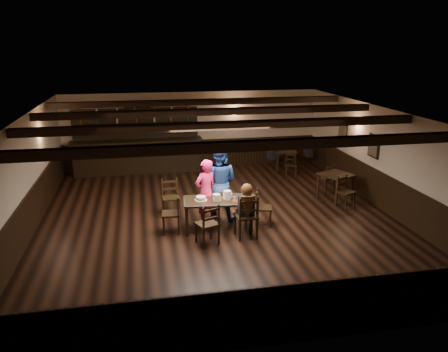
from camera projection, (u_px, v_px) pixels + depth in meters
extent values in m
plane|color=black|center=(218.00, 219.00, 11.21)|extent=(10.00, 10.00, 0.00)
cube|color=beige|center=(193.00, 130.00, 15.51)|extent=(9.00, 0.02, 2.70)
cube|color=beige|center=(281.00, 264.00, 6.13)|extent=(9.00, 0.02, 2.70)
cube|color=beige|center=(25.00, 178.00, 9.99)|extent=(0.02, 10.00, 2.70)
cube|color=beige|center=(384.00, 159.00, 11.64)|extent=(0.02, 10.00, 2.70)
cube|color=silver|center=(218.00, 114.00, 10.42)|extent=(9.00, 10.00, 0.02)
cube|color=black|center=(193.00, 154.00, 15.73)|extent=(9.00, 0.04, 1.00)
cube|color=black|center=(278.00, 315.00, 6.40)|extent=(9.00, 0.04, 1.00)
cube|color=black|center=(31.00, 213.00, 10.25)|extent=(0.04, 10.00, 1.00)
cube|color=black|center=(379.00, 189.00, 11.89)|extent=(0.04, 10.00, 1.00)
cube|color=black|center=(138.00, 118.00, 14.99)|extent=(0.90, 0.03, 1.00)
cube|color=black|center=(138.00, 118.00, 14.97)|extent=(0.80, 0.02, 0.90)
cube|color=black|center=(374.00, 146.00, 12.03)|extent=(0.03, 0.55, 0.65)
cube|color=#72664C|center=(373.00, 146.00, 12.03)|extent=(0.02, 0.45, 0.55)
cube|color=black|center=(343.00, 134.00, 13.83)|extent=(0.03, 0.55, 0.65)
cube|color=#72664C|center=(342.00, 134.00, 13.83)|extent=(0.02, 0.45, 0.55)
cube|color=black|center=(248.00, 146.00, 7.64)|extent=(8.90, 0.18, 0.18)
cube|color=black|center=(226.00, 125.00, 9.51)|extent=(8.90, 0.18, 0.18)
cube|color=black|center=(211.00, 112.00, 11.39)|extent=(8.90, 0.18, 0.18)
cube|color=black|center=(200.00, 102.00, 13.27)|extent=(8.90, 0.18, 0.18)
cube|color=black|center=(187.00, 222.00, 10.09)|extent=(0.06, 0.06, 0.71)
cube|color=black|center=(186.00, 211.00, 10.74)|extent=(0.06, 0.06, 0.71)
cube|color=black|center=(251.00, 219.00, 10.25)|extent=(0.06, 0.06, 0.71)
cube|color=black|center=(246.00, 209.00, 10.90)|extent=(0.06, 0.06, 0.71)
cube|color=black|center=(218.00, 201.00, 10.38)|extent=(1.67, 0.93, 0.04)
cube|color=#A5A8AD|center=(216.00, 195.00, 10.75)|extent=(1.61, 0.16, 0.05)
cube|color=#A5A8AD|center=(219.00, 206.00, 10.02)|extent=(1.61, 0.16, 0.05)
cube|color=#A5A8AD|center=(250.00, 199.00, 10.47)|extent=(0.09, 0.81, 0.05)
cube|color=#A5A8AD|center=(184.00, 202.00, 10.30)|extent=(0.09, 0.81, 0.05)
cube|color=black|center=(211.00, 229.00, 10.00)|extent=(0.05, 0.05, 0.46)
cube|color=black|center=(219.00, 235.00, 9.70)|extent=(0.05, 0.05, 0.46)
cube|color=black|center=(196.00, 233.00, 9.81)|extent=(0.05, 0.05, 0.46)
cube|color=black|center=(204.00, 239.00, 9.51)|extent=(0.05, 0.05, 0.46)
cube|color=black|center=(207.00, 224.00, 9.68)|extent=(0.57, 0.55, 0.04)
cube|color=black|center=(211.00, 217.00, 9.47)|extent=(0.43, 0.19, 0.48)
cube|color=black|center=(211.00, 219.00, 9.48)|extent=(0.37, 0.16, 0.05)
cube|color=black|center=(211.00, 210.00, 9.42)|extent=(0.37, 0.16, 0.05)
cube|color=black|center=(252.00, 223.00, 10.33)|extent=(0.04, 0.04, 0.49)
cube|color=black|center=(257.00, 229.00, 9.97)|extent=(0.04, 0.04, 0.49)
cube|color=black|center=(235.00, 225.00, 10.22)|extent=(0.04, 0.04, 0.49)
cube|color=black|center=(240.00, 231.00, 9.86)|extent=(0.04, 0.04, 0.49)
cube|color=black|center=(246.00, 216.00, 10.02)|extent=(0.51, 0.49, 0.05)
cube|color=black|center=(249.00, 209.00, 9.76)|extent=(0.48, 0.07, 0.52)
cube|color=black|center=(249.00, 211.00, 9.78)|extent=(0.41, 0.06, 0.06)
cube|color=black|center=(249.00, 202.00, 9.72)|extent=(0.41, 0.06, 0.06)
cube|color=black|center=(164.00, 221.00, 10.51)|extent=(0.04, 0.04, 0.45)
cube|color=black|center=(179.00, 220.00, 10.55)|extent=(0.04, 0.04, 0.45)
cube|color=black|center=(163.00, 227.00, 10.16)|extent=(0.04, 0.04, 0.45)
cube|color=black|center=(179.00, 226.00, 10.20)|extent=(0.04, 0.04, 0.45)
cube|color=black|center=(171.00, 214.00, 10.28)|extent=(0.45, 0.47, 0.04)
cube|color=black|center=(178.00, 204.00, 10.23)|extent=(0.07, 0.44, 0.47)
cube|color=black|center=(178.00, 206.00, 10.25)|extent=(0.06, 0.38, 0.05)
cube|color=black|center=(178.00, 198.00, 10.19)|extent=(0.06, 0.38, 0.05)
cube|color=black|center=(271.00, 220.00, 10.59)|extent=(0.04, 0.04, 0.43)
cube|color=black|center=(257.00, 219.00, 10.61)|extent=(0.04, 0.04, 0.43)
cube|color=black|center=(270.00, 214.00, 10.93)|extent=(0.04, 0.04, 0.43)
cube|color=black|center=(257.00, 214.00, 10.95)|extent=(0.04, 0.04, 0.43)
cube|color=black|center=(264.00, 208.00, 10.70)|extent=(0.50, 0.51, 0.04)
cube|color=black|center=(257.00, 199.00, 10.65)|extent=(0.14, 0.41, 0.45)
cube|color=black|center=(257.00, 201.00, 10.66)|extent=(0.12, 0.35, 0.05)
cube|color=black|center=(257.00, 194.00, 10.61)|extent=(0.12, 0.35, 0.05)
cube|color=black|center=(165.00, 210.00, 11.19)|extent=(0.04, 0.04, 0.45)
cube|color=black|center=(163.00, 205.00, 11.52)|extent=(0.04, 0.04, 0.45)
cube|color=black|center=(179.00, 208.00, 11.27)|extent=(0.04, 0.04, 0.45)
cube|color=black|center=(177.00, 204.00, 11.60)|extent=(0.04, 0.04, 0.45)
cube|color=black|center=(171.00, 198.00, 11.32)|extent=(0.46, 0.44, 0.04)
cube|color=black|center=(170.00, 187.00, 11.42)|extent=(0.44, 0.05, 0.47)
cube|color=black|center=(170.00, 189.00, 11.43)|extent=(0.38, 0.04, 0.05)
cube|color=black|center=(169.00, 182.00, 11.38)|extent=(0.38, 0.04, 0.05)
imported|color=#FB305F|center=(206.00, 192.00, 10.71)|extent=(0.71, 0.60, 1.64)
imported|color=navy|center=(219.00, 182.00, 10.98)|extent=(1.16, 1.06, 1.94)
cube|color=black|center=(245.00, 214.00, 10.13)|extent=(0.34, 0.34, 0.14)
cube|color=black|center=(246.00, 206.00, 9.94)|extent=(0.36, 0.21, 0.50)
cylinder|color=black|center=(246.00, 196.00, 9.88)|extent=(0.10, 0.36, 0.36)
sphere|color=#D8A384|center=(246.00, 190.00, 9.83)|extent=(0.22, 0.22, 0.22)
sphere|color=#39200D|center=(247.00, 190.00, 9.80)|extent=(0.27, 0.27, 0.27)
cone|color=#39200D|center=(248.00, 209.00, 9.82)|extent=(0.21, 0.21, 0.63)
cylinder|color=white|center=(201.00, 200.00, 10.34)|extent=(0.30, 0.30, 0.01)
cylinder|color=white|center=(201.00, 198.00, 10.33)|extent=(0.24, 0.24, 0.08)
cylinder|color=silver|center=(201.00, 199.00, 10.33)|extent=(0.25, 0.25, 0.04)
cylinder|color=white|center=(217.00, 197.00, 10.28)|extent=(0.18, 0.18, 0.17)
cylinder|color=white|center=(227.00, 195.00, 10.38)|extent=(0.18, 0.18, 0.22)
cylinder|color=#A5A8AD|center=(219.00, 197.00, 10.52)|extent=(0.06, 0.06, 0.03)
sphere|color=orange|center=(219.00, 196.00, 10.51)|extent=(0.03, 0.03, 0.03)
cylinder|color=silver|center=(234.00, 198.00, 10.34)|extent=(0.04, 0.04, 0.09)
cylinder|color=#A5A8AD|center=(237.00, 198.00, 10.37)|extent=(0.03, 0.03, 0.08)
cylinder|color=silver|center=(231.00, 196.00, 10.48)|extent=(0.07, 0.07, 0.12)
cube|color=maroon|center=(238.00, 200.00, 10.33)|extent=(0.33, 0.27, 0.00)
cube|color=#0D1741|center=(240.00, 196.00, 10.59)|extent=(0.34, 0.28, 0.00)
cube|color=black|center=(138.00, 157.00, 15.05)|extent=(4.25, 0.60, 1.10)
cube|color=black|center=(137.00, 141.00, 14.89)|extent=(4.45, 0.70, 0.05)
cube|color=black|center=(137.00, 140.00, 15.15)|extent=(4.25, 0.10, 2.20)
cube|color=black|center=(136.00, 133.00, 14.98)|extent=(4.15, 0.22, 0.03)
cube|color=black|center=(136.00, 123.00, 14.88)|extent=(4.15, 0.22, 0.03)
cube|color=black|center=(135.00, 113.00, 14.78)|extent=(4.15, 0.22, 0.03)
cube|color=black|center=(336.00, 175.00, 12.41)|extent=(1.07, 1.07, 0.04)
cube|color=black|center=(336.00, 193.00, 12.08)|extent=(0.05, 0.05, 0.71)
cube|color=black|center=(319.00, 186.00, 12.60)|extent=(0.05, 0.05, 0.71)
cube|color=black|center=(352.00, 188.00, 12.44)|extent=(0.05, 0.05, 0.71)
cube|color=black|center=(334.00, 182.00, 12.97)|extent=(0.05, 0.05, 0.71)
cube|color=black|center=(286.00, 151.00, 15.12)|extent=(0.87, 0.87, 0.04)
cube|color=black|center=(277.00, 164.00, 14.95)|extent=(0.05, 0.05, 0.71)
cube|color=black|center=(276.00, 159.00, 15.53)|extent=(0.05, 0.05, 0.71)
cube|color=black|center=(295.00, 164.00, 14.94)|extent=(0.05, 0.05, 0.71)
cube|color=black|center=(293.00, 159.00, 15.51)|extent=(0.05, 0.05, 0.71)
cube|color=black|center=(272.00, 152.00, 15.04)|extent=(0.29, 0.39, 0.51)
sphere|color=#D8A384|center=(272.00, 142.00, 14.94)|extent=(0.19, 0.19, 0.19)
sphere|color=black|center=(272.00, 141.00, 14.93)|extent=(0.20, 0.20, 0.20)
cube|color=black|center=(308.00, 150.00, 15.38)|extent=(0.26, 0.37, 0.48)
sphere|color=#D8A384|center=(309.00, 141.00, 15.28)|extent=(0.19, 0.19, 0.19)
sphere|color=black|center=(309.00, 140.00, 15.27)|extent=(0.20, 0.20, 0.20)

